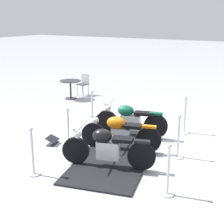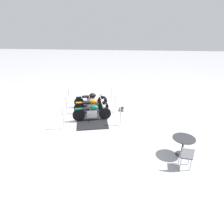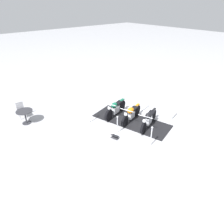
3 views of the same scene
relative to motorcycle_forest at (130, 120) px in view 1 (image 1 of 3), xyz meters
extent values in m
plane|color=#B2B2B7|center=(-0.28, 1.01, -0.49)|extent=(80.00, 80.00, 0.00)
cube|color=black|center=(-0.28, 1.01, -0.47)|extent=(2.63, 4.56, 0.04)
cylinder|color=black|center=(0.66, 0.19, -0.12)|extent=(0.67, 0.30, 0.66)
cylinder|color=black|center=(-0.71, -0.20, -0.12)|extent=(0.67, 0.30, 0.66)
cube|color=silver|center=(-0.02, -0.01, -0.07)|extent=(0.58, 0.37, 0.41)
ellipsoid|color=#0F5138|center=(0.11, 0.03, 0.26)|extent=(0.52, 0.41, 0.30)
cube|color=black|center=(-0.38, -0.11, 0.22)|extent=(0.58, 0.40, 0.08)
cube|color=#0F5138|center=(-0.71, -0.20, 0.24)|extent=(0.39, 0.24, 0.06)
cylinder|color=silver|center=(0.59, 0.17, 0.16)|extent=(0.30, 0.15, 0.56)
cylinder|color=silver|center=(0.51, 0.15, 0.50)|extent=(0.24, 0.75, 0.04)
sphere|color=silver|center=(0.61, 0.17, 0.30)|extent=(0.18, 0.18, 0.18)
cylinder|color=black|center=(0.41, 1.20, -0.14)|extent=(0.63, 0.28, 0.63)
cylinder|color=black|center=(-0.97, 0.81, -0.14)|extent=(0.63, 0.28, 0.63)
cube|color=silver|center=(-0.28, 1.01, -0.09)|extent=(0.50, 0.31, 0.38)
ellipsoid|color=#D16B0F|center=(-0.17, 1.04, 0.23)|extent=(0.55, 0.43, 0.32)
cube|color=black|center=(-0.58, 0.92, 0.19)|extent=(0.49, 0.39, 0.08)
cube|color=#D16B0F|center=(-0.97, 0.81, 0.21)|extent=(0.37, 0.22, 0.06)
cylinder|color=silver|center=(0.33, 1.18, 0.13)|extent=(0.30, 0.15, 0.53)
cylinder|color=silver|center=(0.26, 1.16, 0.46)|extent=(0.25, 0.76, 0.04)
sphere|color=silver|center=(0.35, 1.19, 0.26)|extent=(0.18, 0.18, 0.18)
cylinder|color=black|center=(0.17, 2.26, -0.14)|extent=(0.62, 0.30, 0.62)
cylinder|color=black|center=(-1.25, 1.78, -0.14)|extent=(0.62, 0.30, 0.62)
cube|color=silver|center=(-0.54, 2.02, -0.08)|extent=(0.55, 0.35, 0.41)
ellipsoid|color=black|center=(-0.42, 2.06, 0.26)|extent=(0.51, 0.44, 0.31)
cube|color=black|center=(-0.85, 1.91, 0.21)|extent=(0.51, 0.41, 0.08)
cube|color=black|center=(-1.25, 1.78, 0.20)|extent=(0.36, 0.23, 0.06)
cylinder|color=silver|center=(0.10, 2.24, 0.12)|extent=(0.29, 0.16, 0.53)
cylinder|color=silver|center=(0.03, 2.22, 0.45)|extent=(0.28, 0.74, 0.04)
sphere|color=silver|center=(0.13, 2.25, 0.25)|extent=(0.18, 0.18, 0.18)
cylinder|color=silver|center=(-1.21, -1.11, -0.48)|extent=(0.36, 0.36, 0.03)
cylinder|color=silver|center=(-1.21, -1.11, 0.03)|extent=(0.05, 0.05, 1.00)
sphere|color=silver|center=(-1.21, -1.11, 0.57)|extent=(0.09, 0.09, 0.09)
cylinder|color=silver|center=(1.11, 1.36, -0.48)|extent=(0.36, 0.36, 0.03)
cylinder|color=silver|center=(1.11, 1.36, -0.01)|extent=(0.05, 0.05, 0.91)
sphere|color=silver|center=(1.11, 1.36, 0.48)|extent=(0.09, 0.09, 0.09)
cylinder|color=silver|center=(1.56, -0.41, -0.48)|extent=(0.32, 0.32, 0.03)
cylinder|color=silver|center=(1.56, -0.41, 0.02)|extent=(0.05, 0.05, 0.98)
sphere|color=silver|center=(1.56, -0.41, 0.55)|extent=(0.09, 0.09, 0.09)
cylinder|color=silver|center=(-1.67, 0.65, -0.48)|extent=(0.32, 0.32, 0.03)
cylinder|color=silver|center=(-1.67, 0.65, 0.02)|extent=(0.05, 0.05, 0.97)
sphere|color=silver|center=(-1.67, 0.65, 0.54)|extent=(0.09, 0.09, 0.09)
cylinder|color=silver|center=(0.65, 3.13, -0.48)|extent=(0.29, 0.29, 0.03)
cylinder|color=silver|center=(0.65, 3.13, 0.02)|extent=(0.05, 0.05, 0.97)
sphere|color=silver|center=(0.65, 3.13, 0.54)|extent=(0.09, 0.09, 0.09)
cylinder|color=silver|center=(-2.12, 2.42, -0.48)|extent=(0.28, 0.28, 0.03)
cylinder|color=silver|center=(-2.12, 2.42, 0.00)|extent=(0.05, 0.05, 0.94)
sphere|color=silver|center=(-2.12, 2.42, 0.51)|extent=(0.09, 0.09, 0.09)
cube|color=#333338|center=(1.47, 1.59, -0.48)|extent=(0.29, 0.44, 0.02)
cube|color=black|center=(1.47, 1.59, -0.34)|extent=(0.35, 0.42, 0.12)
cylinder|color=#2D2D33|center=(4.18, -2.65, -0.48)|extent=(0.47, 0.47, 0.02)
cylinder|color=#2D2D33|center=(4.18, -2.65, -0.11)|extent=(0.07, 0.07, 0.71)
cylinder|color=#2D2D33|center=(4.18, -2.65, 0.26)|extent=(0.86, 0.86, 0.03)
cylinder|color=#B7B7BC|center=(3.96, -3.21, -0.26)|extent=(0.03, 0.03, 0.47)
cylinder|color=#B7B7BC|center=(4.30, -3.24, -0.26)|extent=(0.03, 0.03, 0.47)
cylinder|color=#B7B7BC|center=(3.93, -3.55, -0.26)|extent=(0.03, 0.03, 0.47)
cylinder|color=#B7B7BC|center=(4.27, -3.58, -0.26)|extent=(0.03, 0.03, 0.47)
cube|color=#3F3F47|center=(4.12, -3.40, 0.00)|extent=(0.43, 0.43, 0.04)
cube|color=#B7B7BC|center=(4.10, -3.58, 0.22)|extent=(0.40, 0.06, 0.40)
camera|label=1|loc=(-4.11, 7.73, 2.78)|focal=52.48mm
camera|label=2|loc=(2.17, -9.20, 4.06)|focal=30.34mm
camera|label=3|loc=(6.89, 7.52, 5.45)|focal=32.33mm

